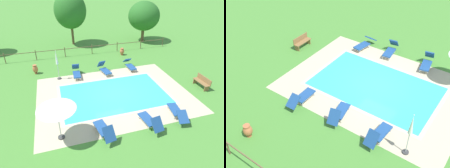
% 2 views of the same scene
% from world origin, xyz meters
% --- Properties ---
extents(ground_plane, '(160.00, 160.00, 0.00)m').
position_xyz_m(ground_plane, '(0.00, 0.00, 0.00)').
color(ground_plane, '#478433').
extents(pool_deck_paving, '(10.94, 8.07, 0.01)m').
position_xyz_m(pool_deck_paving, '(0.00, 0.00, 0.00)').
color(pool_deck_paving, '#BCAD8E').
rests_on(pool_deck_paving, ground).
extents(swimming_pool_water, '(7.56, 4.68, 0.01)m').
position_xyz_m(swimming_pool_water, '(0.00, 0.00, 0.01)').
color(swimming_pool_water, '#38C6D1').
rests_on(swimming_pool_water, ground).
extents(pool_coping_rim, '(8.04, 5.16, 0.01)m').
position_xyz_m(pool_coping_rim, '(0.00, 0.00, 0.01)').
color(pool_coping_rim, beige).
rests_on(pool_coping_rim, ground).
extents(sun_lounger_north_near_steps, '(0.65, 2.00, 0.85)m').
position_xyz_m(sun_lounger_north_near_steps, '(2.74, 3.76, 0.37)').
color(sun_lounger_north_near_steps, navy).
rests_on(sun_lounger_north_near_steps, ground).
extents(sun_lounger_north_mid, '(0.83, 1.94, 0.97)m').
position_xyz_m(sun_lounger_north_mid, '(0.96, -3.85, 0.39)').
color(sun_lounger_north_mid, navy).
rests_on(sun_lounger_north_mid, ground).
extents(sun_lounger_north_far, '(0.94, 1.93, 0.99)m').
position_xyz_m(sun_lounger_north_far, '(0.25, 3.58, 0.39)').
color(sun_lounger_north_far, navy).
rests_on(sun_lounger_north_far, ground).
extents(sun_lounger_north_end, '(0.92, 2.11, 0.78)m').
position_xyz_m(sun_lounger_north_end, '(2.96, -3.55, 0.36)').
color(sun_lounger_north_end, navy).
rests_on(sun_lounger_north_end, ground).
extents(sun_lounger_south_near_corner, '(0.70, 1.91, 0.97)m').
position_xyz_m(sun_lounger_south_near_corner, '(-2.21, 3.69, 0.39)').
color(sun_lounger_south_near_corner, navy).
rests_on(sun_lounger_south_near_corner, ground).
extents(sun_lounger_south_mid, '(0.90, 1.93, 0.99)m').
position_xyz_m(sun_lounger_south_mid, '(-1.78, -3.78, 0.39)').
color(sun_lounger_south_mid, navy).
rests_on(sun_lounger_south_mid, ground).
extents(patio_umbrella_open_foreground, '(1.99, 1.99, 2.30)m').
position_xyz_m(patio_umbrella_open_foreground, '(-4.05, -3.29, 2.08)').
color(patio_umbrella_open_foreground, '#383838').
rests_on(patio_umbrella_open_foreground, ground).
extents(patio_umbrella_closed_row_west, '(0.32, 0.32, 2.53)m').
position_xyz_m(patio_umbrella_closed_row_west, '(-3.68, 3.65, 1.63)').
color(patio_umbrella_closed_row_west, '#383838').
rests_on(patio_umbrella_closed_row_west, ground).
extents(wooden_bench_lawn_side, '(0.45, 1.50, 0.87)m').
position_xyz_m(wooden_bench_lawn_side, '(6.86, -0.99, 0.47)').
color(wooden_bench_lawn_side, olive).
rests_on(wooden_bench_lawn_side, ground).
extents(terracotta_urn_near_fence, '(0.47, 0.47, 0.75)m').
position_xyz_m(terracotta_urn_near_fence, '(3.22, 7.26, 0.40)').
color(terracotta_urn_near_fence, '#B7663D').
rests_on(terracotta_urn_near_fence, ground).
extents(terracotta_urn_by_tree, '(0.45, 0.45, 0.82)m').
position_xyz_m(terracotta_urn_by_tree, '(-5.59, 5.28, 0.44)').
color(terracotta_urn_by_tree, '#B7663D').
rests_on(terracotta_urn_by_tree, ground).
extents(perimeter_fence, '(20.38, 0.08, 1.05)m').
position_xyz_m(perimeter_fence, '(-1.26, 8.54, 0.68)').
color(perimeter_fence, brown).
rests_on(perimeter_fence, ground).
extents(tree_far_west, '(3.88, 3.88, 4.89)m').
position_xyz_m(tree_far_west, '(7.45, 11.22, 3.13)').
color(tree_far_west, brown).
rests_on(tree_far_west, ground).
extents(tree_centre, '(3.68, 3.68, 6.06)m').
position_xyz_m(tree_centre, '(-1.33, 12.46, 3.99)').
color(tree_centre, brown).
rests_on(tree_centre, ground).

